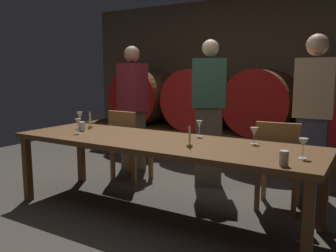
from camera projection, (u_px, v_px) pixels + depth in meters
name	position (u px, v px, depth m)	size (l,w,h in m)	color
ground_plane	(132.00, 211.00, 3.39)	(7.61, 7.61, 0.00)	#3F3A33
back_wall	(242.00, 77.00, 5.82)	(5.85, 0.24, 2.54)	brown
barrel_shelf	(228.00, 144.00, 5.51)	(5.27, 0.90, 0.44)	brown
wine_barrel_far_left	(146.00, 97.00, 6.21)	(0.96, 0.91, 0.96)	brown
wine_barrel_center_left	(200.00, 99.00, 5.66)	(0.96, 0.91, 0.96)	brown
wine_barrel_center_right	(263.00, 102.00, 5.14)	(0.96, 0.91, 0.96)	#513319
dining_table	(159.00, 146.00, 3.22)	(2.93, 0.90, 0.72)	brown
chair_left	(128.00, 142.00, 4.29)	(0.41, 0.41, 0.88)	olive
chair_right	(278.00, 161.00, 3.35)	(0.43, 0.43, 0.88)	olive
guest_left	(133.00, 107.00, 4.77)	(0.42, 0.31, 1.69)	brown
guest_center	(209.00, 113.00, 4.04)	(0.44, 0.35, 1.71)	brown
guest_right	(313.00, 116.00, 3.60)	(0.39, 0.25, 1.72)	#33384C
candle_left	(90.00, 123.00, 3.89)	(0.05, 0.05, 0.20)	olive
candle_right	(190.00, 141.00, 2.89)	(0.05, 0.05, 0.19)	olive
wine_glass_far_left	(80.00, 116.00, 3.89)	(0.06, 0.06, 0.18)	white
wine_glass_left	(78.00, 123.00, 3.55)	(0.06, 0.06, 0.15)	silver
wine_glass_center	(199.00, 125.00, 3.37)	(0.06, 0.06, 0.16)	white
wine_glass_right	(254.00, 132.00, 3.01)	(0.07, 0.07, 0.15)	silver
wine_glass_far_right	(303.00, 144.00, 2.50)	(0.07, 0.07, 0.15)	white
cup_left	(82.00, 126.00, 3.70)	(0.07, 0.07, 0.10)	silver
cup_right	(284.00, 158.00, 2.30)	(0.06, 0.06, 0.10)	beige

